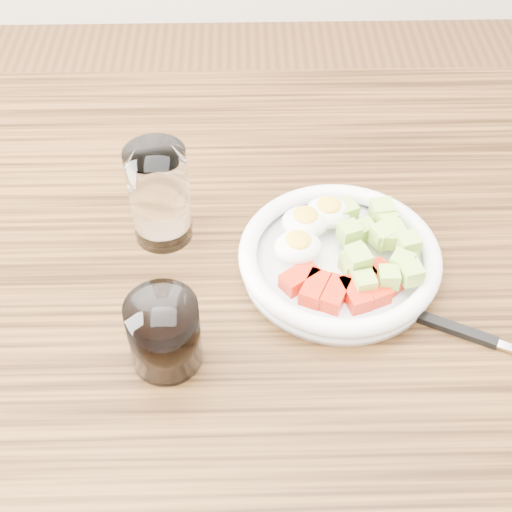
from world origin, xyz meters
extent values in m
cube|color=#573618|center=(0.00, 0.00, 0.75)|extent=(1.50, 0.90, 0.04)
cylinder|color=white|center=(0.09, 0.02, 0.78)|extent=(0.23, 0.23, 0.01)
torus|color=white|center=(0.09, 0.02, 0.79)|extent=(0.24, 0.24, 0.02)
cube|color=red|center=(0.04, -0.02, 0.79)|extent=(0.05, 0.05, 0.02)
cube|color=red|center=(0.06, -0.04, 0.79)|extent=(0.04, 0.05, 0.02)
cube|color=red|center=(0.08, -0.04, 0.79)|extent=(0.04, 0.05, 0.02)
cube|color=red|center=(0.10, -0.04, 0.79)|extent=(0.04, 0.05, 0.02)
cube|color=red|center=(0.12, -0.04, 0.79)|extent=(0.04, 0.05, 0.02)
cube|color=red|center=(0.14, -0.02, 0.79)|extent=(0.05, 0.05, 0.02)
ellipsoid|color=white|center=(0.05, 0.06, 0.81)|extent=(0.06, 0.05, 0.03)
ellipsoid|color=yellow|center=(0.05, 0.06, 0.82)|extent=(0.03, 0.03, 0.01)
ellipsoid|color=white|center=(0.08, 0.08, 0.81)|extent=(0.06, 0.05, 0.03)
ellipsoid|color=yellow|center=(0.08, 0.08, 0.82)|extent=(0.03, 0.03, 0.01)
ellipsoid|color=white|center=(0.04, 0.02, 0.81)|extent=(0.06, 0.05, 0.03)
ellipsoid|color=yellow|center=(0.04, 0.02, 0.82)|extent=(0.03, 0.03, 0.01)
cube|color=#ABCE4F|center=(0.16, -0.02, 0.81)|extent=(0.03, 0.03, 0.02)
cube|color=#ABCE4F|center=(0.10, 0.08, 0.80)|extent=(0.03, 0.03, 0.03)
cube|color=#ABCE4F|center=(0.14, -0.03, 0.81)|extent=(0.02, 0.02, 0.02)
cube|color=#ABCE4F|center=(0.10, 0.04, 0.81)|extent=(0.03, 0.03, 0.02)
cube|color=#ABCE4F|center=(0.17, 0.01, 0.81)|extent=(0.03, 0.03, 0.02)
cube|color=#ABCE4F|center=(0.16, 0.00, 0.80)|extent=(0.02, 0.02, 0.02)
cube|color=#ABCE4F|center=(0.12, 0.05, 0.80)|extent=(0.03, 0.03, 0.02)
cube|color=#ABCE4F|center=(0.10, 0.00, 0.80)|extent=(0.03, 0.03, 0.03)
cube|color=#ABCE4F|center=(0.14, 0.02, 0.81)|extent=(0.02, 0.02, 0.02)
cube|color=#ABCE4F|center=(0.14, 0.03, 0.81)|extent=(0.03, 0.03, 0.02)
cube|color=#ABCE4F|center=(0.11, -0.04, 0.80)|extent=(0.03, 0.03, 0.02)
cube|color=#ABCE4F|center=(0.11, 0.04, 0.80)|extent=(0.03, 0.03, 0.02)
cube|color=#ABCE4F|center=(0.15, 0.07, 0.81)|extent=(0.03, 0.03, 0.03)
cube|color=#ABCE4F|center=(0.11, 0.01, 0.80)|extent=(0.03, 0.03, 0.02)
cube|color=#ABCE4F|center=(0.16, 0.02, 0.81)|extent=(0.03, 0.03, 0.02)
cube|color=#ABCE4F|center=(0.15, 0.03, 0.81)|extent=(0.03, 0.03, 0.03)
cube|color=#ABCE4F|center=(0.16, -0.03, 0.81)|extent=(0.03, 0.03, 0.02)
cube|color=#ABCE4F|center=(0.11, -0.01, 0.81)|extent=(0.03, 0.03, 0.03)
cube|color=#ABCE4F|center=(0.15, 0.06, 0.81)|extent=(0.03, 0.03, 0.02)
cube|color=#ABCE4F|center=(0.10, -0.01, 0.80)|extent=(0.03, 0.03, 0.02)
cube|color=black|center=(0.21, -0.08, 0.77)|extent=(0.09, 0.05, 0.01)
cylinder|color=white|center=(-0.12, 0.08, 0.84)|extent=(0.07, 0.07, 0.13)
cylinder|color=white|center=(-0.11, -0.11, 0.81)|extent=(0.08, 0.08, 0.09)
cylinder|color=black|center=(-0.11, -0.11, 0.81)|extent=(0.07, 0.07, 0.07)
camera|label=1|loc=(-0.02, -0.56, 1.41)|focal=50.00mm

